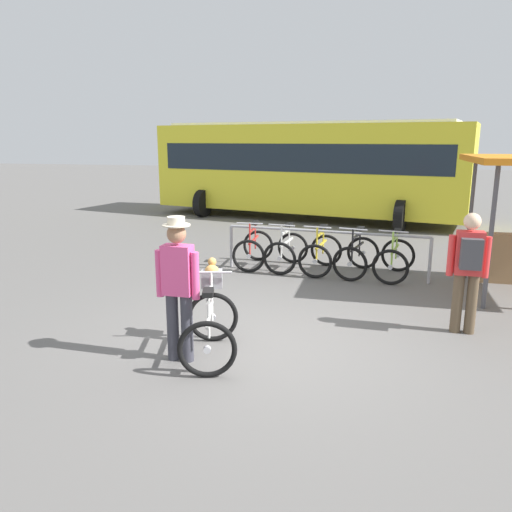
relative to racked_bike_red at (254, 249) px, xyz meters
name	(u,v)px	position (x,y,z in m)	size (l,w,h in m)	color
ground_plane	(266,342)	(1.10, -3.83, -0.37)	(80.00, 80.00, 0.00)	#605E5B
bike_rack_rail	(325,240)	(1.48, -0.31, 0.32)	(3.89, 0.41, 0.88)	#99999E
racked_bike_red	(254,249)	(0.00, 0.00, 0.00)	(0.71, 1.11, 0.97)	black
racked_bike_white	(286,251)	(0.70, -0.06, 0.00)	(0.76, 1.17, 0.98)	black
racked_bike_yellow	(321,254)	(1.39, -0.13, 0.00)	(0.77, 1.16, 0.97)	black
racked_bike_black	(357,256)	(2.09, -0.19, 0.00)	(0.87, 1.22, 0.97)	black
racked_bike_lime	(394,259)	(2.79, -0.25, 0.00)	(0.83, 1.19, 0.97)	black
featured_bicycle	(211,316)	(0.52, -4.31, 0.12)	(0.92, 1.25, 1.09)	black
person_with_featured_bike	(178,284)	(0.22, -4.57, 0.58)	(0.53, 0.32, 1.72)	#383842
pedestrian_with_backpack	(468,266)	(3.62, -2.88, 0.57)	(0.53, 0.34, 1.64)	brown
bus_distant	(308,165)	(0.18, 6.69, 1.37)	(10.30, 4.76, 3.08)	yellow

